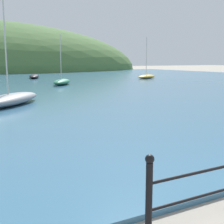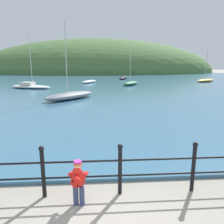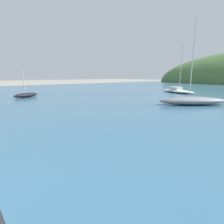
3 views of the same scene
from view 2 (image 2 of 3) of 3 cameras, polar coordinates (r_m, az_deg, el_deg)
The scene contains 10 objects.
water at distance 35.09m, azimuth -3.92°, elevation 7.84°, with size 80.00×60.00×0.10m, color #386684.
far_hillside at distance 73.74m, azimuth -4.06°, elevation 10.27°, with size 76.63×42.15×21.25m.
iron_railing at distance 5.05m, azimuth 2.11°, elevation -14.34°, with size 6.92×0.12×1.21m.
child_in_coat at distance 4.73m, azimuth -8.88°, elevation -16.97°, with size 0.41×0.55×1.00m.
boat_white_sailboat at distance 40.81m, azimuth 3.00°, elevation 8.91°, with size 2.54×4.84×0.46m.
boat_green_fishing at distance 27.17m, azimuth -20.53°, elevation 6.35°, with size 5.36×3.44×5.96m.
boat_mid_harbor at distance 17.93m, azimuth -10.91°, elevation 4.27°, with size 4.28×4.59×5.95m.
boat_far_right at distance 29.35m, azimuth 4.90°, elevation 7.55°, with size 3.08×3.73×4.55m.
boat_far_left at distance 32.94m, azimuth -5.97°, elevation 7.93°, with size 2.60×3.85×0.39m.
boat_nearest_quay at distance 37.71m, azimuth 23.28°, elevation 7.63°, with size 4.23×3.45×4.97m.
Camera 2 is at (-0.12, -2.98, 2.93)m, focal length 35.00 mm.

